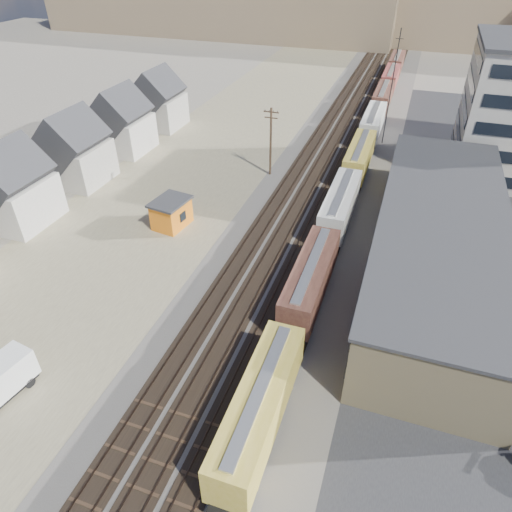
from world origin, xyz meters
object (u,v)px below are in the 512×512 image
(parked_car_blue, at_px, (493,171))
(box_truck, at_px, (0,382))
(freight_train, at_px, (366,138))
(utility_pole_north, at_px, (271,141))
(maintenance_shed, at_px, (171,213))

(parked_car_blue, bearing_deg, box_truck, -147.57)
(freight_train, distance_m, box_truck, 60.24)
(utility_pole_north, bearing_deg, box_truck, -99.66)
(box_truck, height_order, maintenance_shed, maintenance_shed)
(box_truck, height_order, parked_car_blue, box_truck)
(box_truck, distance_m, parked_car_blue, 67.91)
(utility_pole_north, height_order, parked_car_blue, utility_pole_north)
(utility_pole_north, height_order, maintenance_shed, utility_pole_north)
(parked_car_blue, bearing_deg, freight_train, 153.66)
(freight_train, distance_m, maintenance_shed, 35.53)
(freight_train, relative_size, parked_car_blue, 24.67)
(freight_train, xyz_separation_m, parked_car_blue, (19.13, -1.30, -2.12))
(parked_car_blue, bearing_deg, utility_pole_north, 176.34)
(freight_train, height_order, utility_pole_north, utility_pole_north)
(freight_train, bearing_deg, utility_pole_north, -135.73)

